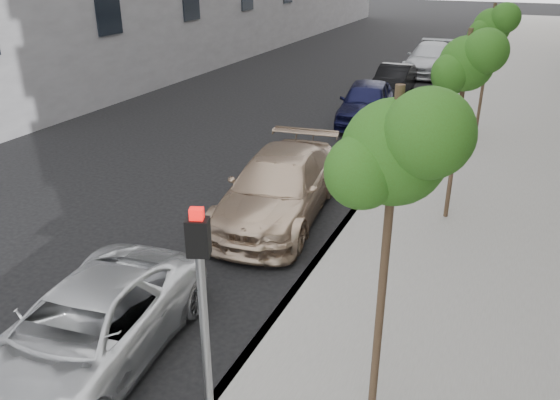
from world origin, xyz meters
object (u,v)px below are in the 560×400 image
Objects in this scene: sedan_black at (394,80)px; signal_pole at (203,305)px; suv at (279,187)px; tree_mid at (468,64)px; sedan_blue at (366,102)px; minivan at (85,331)px; sedan_rear at (430,59)px; tree_near at (397,153)px; tree_far at (493,27)px.

signal_pole is at bearing -84.03° from sedan_black.
suv is 13.34m from sedan_black.
tree_mid reaches higher than sedan_blue.
minivan is (-2.39, 0.52, -1.47)m from signal_pole.
tree_near is at bearing -81.96° from sedan_rear.
sedan_rear is at bearing 73.67° from signal_pole.
sedan_blue reaches higher than sedan_black.
tree_near is 14.67m from sedan_blue.
minivan is 1.02× the size of sedan_blue.
tree_mid reaches higher than minivan.
signal_pole is at bearing -86.26° from sedan_rear.
suv reaches higher than sedan_black.
tree_mid is (0.00, 6.50, -0.15)m from tree_near.
sedan_rear is (0.61, 5.49, 0.12)m from sedan_black.
sedan_blue is at bearing 106.07° from tree_near.
suv is (-3.66, -7.78, -2.89)m from tree_far.
sedan_blue is (0.16, 14.42, 0.13)m from minivan.
tree_near is 6.50m from tree_mid.
tree_mid reaches higher than sedan_black.
sedan_blue reaches higher than suv.
suv is (-3.66, 5.22, -2.99)m from tree_near.
sedan_blue is at bearing -89.78° from sedan_black.
signal_pole is 0.61× the size of suv.
sedan_rear is (-3.45, 24.04, -2.97)m from tree_near.
signal_pole is (-1.75, -1.14, -1.64)m from tree_near.
suv is (-1.91, 6.36, -1.35)m from signal_pole.
sedan_black is (-4.05, 18.55, -3.10)m from tree_near.
minivan is 19.17m from sedan_black.
sedan_black is 0.74× the size of sedan_rear.
sedan_blue is at bearing 78.29° from signal_pole.
signal_pole is (-1.75, -14.14, -1.54)m from tree_far.
minivan is at bearing -171.44° from tree_near.
tree_far is 0.81× the size of sedan_rear.
tree_mid is at bearing -72.12° from sedan_black.
tree_mid is at bearing 90.00° from tree_near.
tree_near reaches higher than suv.
signal_pole is 0.70× the size of minivan.
sedan_rear is (0.53, 10.24, 0.01)m from sedan_blue.
sedan_black is at bearing 76.49° from signal_pole.
sedan_blue is 0.84× the size of sedan_rear.
sedan_black is at bearing 126.13° from tree_far.
sedan_rear is (-1.70, 25.18, -1.33)m from signal_pole.
suv is at bearing -115.16° from tree_far.
minivan is at bearing 147.58° from signal_pole.
tree_far is at bearing 62.77° from signal_pole.
signal_pole reaches higher than sedan_rear.
tree_far is 7.50m from sedan_black.
suv is at bearing -160.68° from tree_mid.
sedan_blue is (-0.32, 8.58, 0.01)m from suv.
sedan_rear is at bearing 83.00° from sedan_black.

